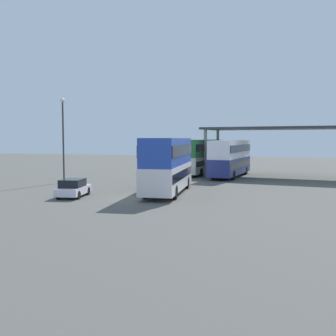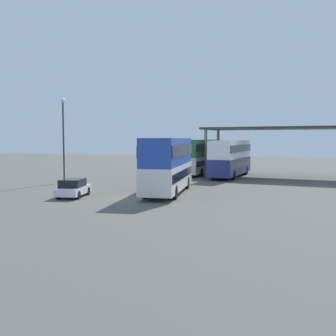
{
  "view_description": "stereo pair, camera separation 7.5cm",
  "coord_description": "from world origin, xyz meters",
  "px_view_note": "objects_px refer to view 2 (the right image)",
  "views": [
    {
      "loc": [
        10.8,
        -25.69,
        4.3
      ],
      "look_at": [
        1.39,
        3.46,
        2.0
      ],
      "focal_mm": 41.46,
      "sensor_mm": 36.0,
      "label": 1
    },
    {
      "loc": [
        10.88,
        -25.67,
        4.3
      ],
      "look_at": [
        1.39,
        3.46,
        2.0
      ],
      "focal_mm": 41.46,
      "sensor_mm": 36.0,
      "label": 2
    }
  ],
  "objects_px": {
    "double_decker_near_canopy": "(201,155)",
    "lamppost_tall": "(63,130)",
    "double_decker_main": "(168,163)",
    "parked_hatchback": "(73,188)",
    "double_decker_mid_row": "(231,157)"
  },
  "relations": [
    {
      "from": "double_decker_mid_row",
      "to": "lamppost_tall",
      "type": "distance_m",
      "value": 18.58
    },
    {
      "from": "lamppost_tall",
      "to": "double_decker_mid_row",
      "type": "bearing_deg",
      "value": 37.26
    },
    {
      "from": "parked_hatchback",
      "to": "double_decker_mid_row",
      "type": "relative_size",
      "value": 0.35
    },
    {
      "from": "parked_hatchback",
      "to": "lamppost_tall",
      "type": "relative_size",
      "value": 0.47
    },
    {
      "from": "parked_hatchback",
      "to": "double_decker_near_canopy",
      "type": "relative_size",
      "value": 0.35
    },
    {
      "from": "double_decker_main",
      "to": "double_decker_mid_row",
      "type": "distance_m",
      "value": 15.08
    },
    {
      "from": "double_decker_main",
      "to": "lamppost_tall",
      "type": "xyz_separation_m",
      "value": [
        -11.95,
        3.74,
        2.77
      ]
    },
    {
      "from": "double_decker_mid_row",
      "to": "double_decker_near_canopy",
      "type": "bearing_deg",
      "value": 63.32
    },
    {
      "from": "double_decker_main",
      "to": "parked_hatchback",
      "type": "xyz_separation_m",
      "value": [
        -6.05,
        -4.16,
        -1.71
      ]
    },
    {
      "from": "double_decker_main",
      "to": "double_decker_near_canopy",
      "type": "height_order",
      "value": "double_decker_main"
    },
    {
      "from": "double_decker_main",
      "to": "double_decker_near_canopy",
      "type": "bearing_deg",
      "value": -2.32
    },
    {
      "from": "double_decker_near_canopy",
      "to": "lamppost_tall",
      "type": "height_order",
      "value": "lamppost_tall"
    },
    {
      "from": "double_decker_main",
      "to": "lamppost_tall",
      "type": "relative_size",
      "value": 1.24
    },
    {
      "from": "parked_hatchback",
      "to": "double_decker_mid_row",
      "type": "distance_m",
      "value": 20.97
    },
    {
      "from": "double_decker_main",
      "to": "parked_hatchback",
      "type": "distance_m",
      "value": 7.54
    }
  ]
}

